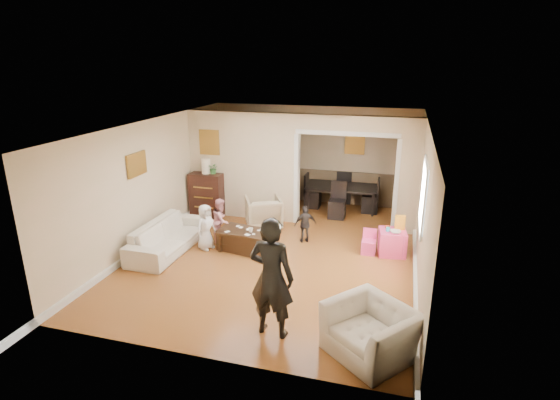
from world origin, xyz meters
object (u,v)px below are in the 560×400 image
(coffee_table, at_px, (247,240))
(dining_table, at_px, (341,198))
(table_lamp, at_px, (206,166))
(coffee_cup, at_px, (251,230))
(sofa, at_px, (168,236))
(child_toddler, at_px, (305,224))
(armchair_front, at_px, (371,331))
(cyan_cup, at_px, (388,229))
(child_kneel_b, at_px, (221,220))
(adult_person, at_px, (272,277))
(play_table, at_px, (392,242))
(armchair_back, at_px, (263,212))
(dresser, at_px, (207,195))
(child_kneel_a, at_px, (206,227))

(coffee_table, xyz_separation_m, dining_table, (1.48, 3.08, 0.10))
(table_lamp, bearing_deg, coffee_cup, -44.68)
(sofa, bearing_deg, child_toddler, -64.58)
(sofa, height_order, armchair_front, armchair_front)
(dining_table, bearing_deg, coffee_table, -119.96)
(coffee_cup, xyz_separation_m, cyan_cup, (2.68, 0.63, 0.07))
(coffee_table, bearing_deg, child_kneel_b, 156.80)
(child_kneel_b, bearing_deg, adult_person, -154.85)
(play_table, relative_size, child_kneel_b, 0.55)
(armchair_back, relative_size, child_toddler, 0.98)
(table_lamp, xyz_separation_m, coffee_cup, (1.75, -1.73, -0.81))
(sofa, bearing_deg, table_lamp, 3.29)
(dresser, height_order, cyan_cup, dresser)
(dining_table, bearing_deg, play_table, -64.58)
(dining_table, bearing_deg, adult_person, -95.87)
(armchair_back, xyz_separation_m, table_lamp, (-1.58, 0.36, 0.92))
(dresser, height_order, table_lamp, table_lamp)
(armchair_front, distance_m, child_kneel_a, 4.39)
(cyan_cup, bearing_deg, armchair_back, 165.42)
(child_kneel_b, relative_size, child_toddler, 1.17)
(cyan_cup, height_order, child_kneel_a, child_kneel_a)
(armchair_back, distance_m, dining_table, 2.34)
(play_table, bearing_deg, coffee_cup, -166.24)
(dresser, relative_size, coffee_cup, 11.54)
(cyan_cup, distance_m, dining_table, 2.82)
(armchair_front, distance_m, dining_table, 5.91)
(armchair_back, bearing_deg, coffee_table, 66.27)
(coffee_cup, bearing_deg, cyan_cup, 13.24)
(adult_person, bearing_deg, cyan_cup, -108.87)
(dresser, height_order, child_kneel_b, dresser)
(armchair_back, relative_size, cyan_cup, 10.05)
(table_lamp, bearing_deg, dining_table, 24.05)
(coffee_cup, distance_m, adult_person, 2.87)
(coffee_table, xyz_separation_m, adult_person, (1.32, -2.61, 0.68))
(table_lamp, distance_m, coffee_cup, 2.59)
(child_toddler, bearing_deg, armchair_front, 86.21)
(coffee_table, xyz_separation_m, play_table, (2.88, 0.63, 0.04))
(armchair_front, height_order, child_kneel_a, child_kneel_a)
(table_lamp, bearing_deg, cyan_cup, -13.97)
(armchair_front, relative_size, coffee_cup, 11.19)
(table_lamp, xyz_separation_m, child_kneel_b, (0.95, -1.38, -0.81))
(coffee_cup, bearing_deg, dresser, 135.32)
(dresser, xyz_separation_m, coffee_cup, (1.75, -1.73, -0.08))
(table_lamp, xyz_separation_m, adult_person, (2.97, -4.29, -0.39))
(armchair_front, relative_size, cyan_cup, 13.41)
(armchair_front, relative_size, child_kneel_a, 1.12)
(armchair_back, xyz_separation_m, dining_table, (1.55, 1.76, -0.05))
(dining_table, height_order, child_kneel_a, child_kneel_a)
(armchair_back, bearing_deg, armchair_front, 97.91)
(adult_person, relative_size, child_toddler, 2.19)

